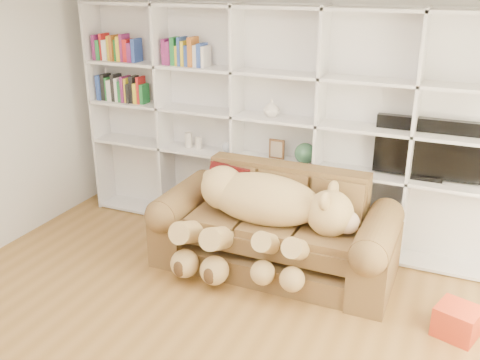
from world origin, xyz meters
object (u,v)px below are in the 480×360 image
at_px(teddy_bear, 261,212).
at_px(tv, 429,150).
at_px(gift_box, 457,321).
at_px(sofa, 275,233).

height_order(teddy_bear, tv, tv).
xyz_separation_m(teddy_bear, gift_box, (1.75, -0.23, -0.52)).
xyz_separation_m(gift_box, tv, (-0.44, 1.11, 1.02)).
relative_size(sofa, teddy_bear, 1.40).
height_order(teddy_bear, gift_box, teddy_bear).
distance_m(teddy_bear, gift_box, 1.84).
distance_m(teddy_bear, tv, 1.65).
bearing_deg(sofa, gift_box, -14.15).
relative_size(gift_box, tv, 0.32).
bearing_deg(gift_box, teddy_bear, 172.42).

